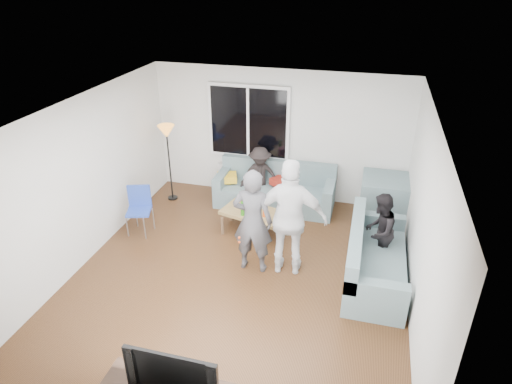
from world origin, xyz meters
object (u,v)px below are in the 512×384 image
(sofa_right_section, at_px, (377,255))
(spectator_back, at_px, (260,176))
(floor_lamp, at_px, (169,164))
(spectator_right, at_px, (379,231))
(coffee_table, at_px, (253,221))
(player_left, at_px, (253,221))
(side_chair, at_px, (139,212))
(television, at_px, (175,368))
(player_right, at_px, (290,219))
(sofa_back_section, at_px, (275,187))

(sofa_right_section, bearing_deg, spectator_back, 50.76)
(floor_lamp, relative_size, spectator_right, 1.25)
(floor_lamp, bearing_deg, coffee_table, -21.80)
(player_left, bearing_deg, side_chair, -12.44)
(coffee_table, height_order, spectator_right, spectator_right)
(spectator_back, distance_m, television, 4.81)
(spectator_right, height_order, spectator_back, spectator_right)
(coffee_table, xyz_separation_m, player_right, (0.83, -0.97, 0.74))
(floor_lamp, height_order, spectator_right, floor_lamp)
(sofa_right_section, xyz_separation_m, spectator_back, (-2.29, 1.87, 0.17))
(spectator_right, xyz_separation_m, television, (-1.93, -3.30, 0.10))
(sofa_back_section, relative_size, spectator_back, 1.92)
(sofa_right_section, distance_m, side_chair, 4.08)
(sofa_right_section, height_order, player_left, player_left)
(floor_lamp, relative_size, spectator_back, 1.30)
(side_chair, xyz_separation_m, floor_lamp, (0.00, 1.34, 0.35))
(sofa_right_section, distance_m, player_right, 1.42)
(player_right, bearing_deg, coffee_table, -54.30)
(floor_lamp, relative_size, player_left, 0.92)
(sofa_right_section, distance_m, spectator_back, 2.96)
(player_right, bearing_deg, spectator_back, -69.03)
(side_chair, distance_m, spectator_back, 2.40)
(sofa_back_section, distance_m, spectator_right, 2.48)
(coffee_table, distance_m, floor_lamp, 2.15)
(sofa_back_section, bearing_deg, spectator_back, 174.45)
(sofa_back_section, height_order, player_right, player_right)
(player_right, bearing_deg, spectator_right, -164.12)
(floor_lamp, bearing_deg, side_chair, -90.00)
(sofa_right_section, xyz_separation_m, spectator_right, (0.00, 0.37, 0.20))
(sofa_back_section, relative_size, coffee_table, 2.09)
(sofa_right_section, distance_m, coffee_table, 2.31)
(side_chair, xyz_separation_m, player_right, (2.76, -0.40, 0.51))
(sofa_back_section, xyz_separation_m, side_chair, (-2.09, -1.58, 0.01))
(sofa_right_section, distance_m, spectator_right, 0.42)
(sofa_back_section, height_order, player_left, player_left)
(side_chair, relative_size, player_left, 0.51)
(spectator_right, bearing_deg, sofa_back_section, -110.26)
(floor_lamp, relative_size, television, 1.60)
(floor_lamp, distance_m, player_right, 3.26)
(side_chair, bearing_deg, floor_lamp, 72.44)
(television, bearing_deg, player_left, 88.64)
(sofa_right_section, bearing_deg, spectator_right, 0.00)
(player_left, distance_m, spectator_right, 1.97)
(coffee_table, relative_size, side_chair, 1.28)
(sofa_right_section, distance_m, floor_lamp, 4.39)
(side_chair, relative_size, television, 0.88)
(spectator_right, bearing_deg, television, -14.06)
(sofa_right_section, height_order, coffee_table, sofa_right_section)
(sofa_right_section, xyz_separation_m, side_chair, (-4.07, 0.27, 0.01))
(coffee_table, distance_m, spectator_back, 1.12)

